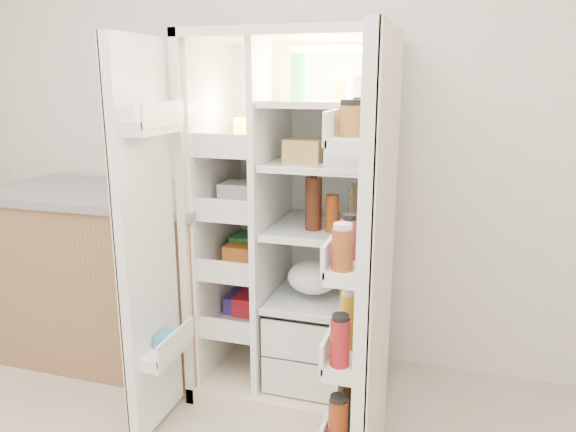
% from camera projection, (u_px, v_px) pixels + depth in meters
% --- Properties ---
extents(wall_back, '(4.00, 0.02, 2.70)m').
position_uv_depth(wall_back, '(297.00, 123.00, 3.01)').
color(wall_back, silver).
rests_on(wall_back, floor).
extents(refrigerator, '(0.92, 0.70, 1.80)m').
position_uv_depth(refrigerator, '(300.00, 248.00, 2.80)').
color(refrigerator, beige).
rests_on(refrigerator, floor).
extents(freezer_door, '(0.15, 0.40, 1.72)m').
position_uv_depth(freezer_door, '(147.00, 245.00, 2.35)').
color(freezer_door, white).
rests_on(freezer_door, floor).
extents(fridge_door, '(0.17, 0.58, 1.72)m').
position_uv_depth(fridge_door, '(370.00, 280.00, 1.99)').
color(fridge_door, white).
rests_on(fridge_door, floor).
extents(kitchen_counter, '(1.36, 0.72, 0.99)m').
position_uv_depth(kitchen_counter, '(116.00, 274.00, 3.14)').
color(kitchen_counter, '#906648').
rests_on(kitchen_counter, floor).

